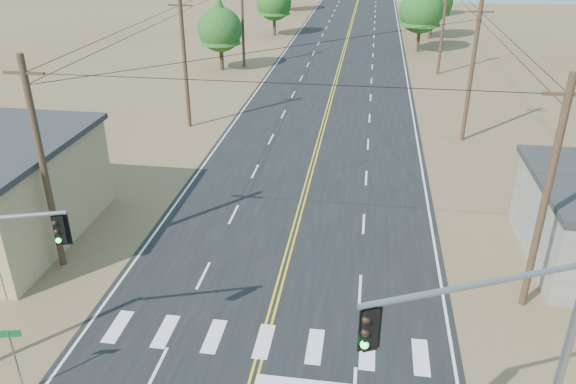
# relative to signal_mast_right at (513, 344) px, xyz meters

# --- Properties ---
(road) EXTENTS (15.00, 200.00, 0.02)m
(road) POSITION_rel_signal_mast_right_xyz_m (-7.51, 26.78, -4.97)
(road) COLOR black
(road) RESTS_ON ground
(utility_pole_left_near) EXTENTS (1.80, 0.30, 10.00)m
(utility_pole_left_near) POSITION_rel_signal_mast_right_xyz_m (-18.01, 8.78, 0.14)
(utility_pole_left_near) COLOR #4C3826
(utility_pole_left_near) RESTS_ON ground
(utility_pole_left_mid) EXTENTS (1.80, 0.30, 10.00)m
(utility_pole_left_mid) POSITION_rel_signal_mast_right_xyz_m (-18.01, 28.78, 0.14)
(utility_pole_left_mid) COLOR #4C3826
(utility_pole_left_mid) RESTS_ON ground
(utility_pole_left_far) EXTENTS (1.80, 0.30, 10.00)m
(utility_pole_left_far) POSITION_rel_signal_mast_right_xyz_m (-18.01, 48.78, 0.14)
(utility_pole_left_far) COLOR #4C3826
(utility_pole_left_far) RESTS_ON ground
(utility_pole_right_near) EXTENTS (1.80, 0.30, 10.00)m
(utility_pole_right_near) POSITION_rel_signal_mast_right_xyz_m (2.99, 8.78, 0.14)
(utility_pole_right_near) COLOR #4C3826
(utility_pole_right_near) RESTS_ON ground
(utility_pole_right_mid) EXTENTS (1.80, 0.30, 10.00)m
(utility_pole_right_mid) POSITION_rel_signal_mast_right_xyz_m (2.99, 28.78, 0.14)
(utility_pole_right_mid) COLOR #4C3826
(utility_pole_right_mid) RESTS_ON ground
(utility_pole_right_far) EXTENTS (1.80, 0.30, 10.00)m
(utility_pole_right_far) POSITION_rel_signal_mast_right_xyz_m (2.99, 48.78, 0.14)
(utility_pole_right_far) COLOR #4C3826
(utility_pole_right_far) RESTS_ON ground
(signal_mast_right) EXTENTS (5.84, 2.89, 7.33)m
(signal_mast_right) POSITION_rel_signal_mast_right_xyz_m (0.00, 0.00, 0.00)
(signal_mast_right) COLOR gray
(signal_mast_right) RESTS_ON ground
(street_sign) EXTENTS (0.79, 0.21, 2.69)m
(street_sign) POSITION_rel_signal_mast_right_xyz_m (-15.31, 1.04, -3.18)
(street_sign) COLOR gray
(street_sign) RESTS_ON ground
(tree_left_near) EXTENTS (4.67, 4.67, 7.78)m
(tree_left_near) POSITION_rel_signal_mast_right_xyz_m (-20.12, 47.17, -0.22)
(tree_left_near) COLOR #3F2D1E
(tree_left_near) RESTS_ON ground
(tree_right_near) EXTENTS (5.29, 5.29, 8.82)m
(tree_right_near) POSITION_rel_signal_mast_right_xyz_m (1.49, 59.72, 0.42)
(tree_right_near) COLOR #3F2D1E
(tree_right_near) RESTS_ON ground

